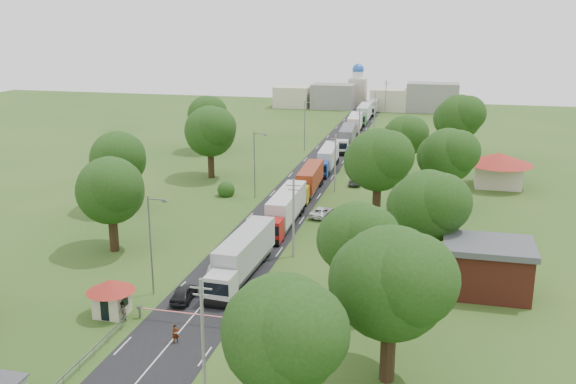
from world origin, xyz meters
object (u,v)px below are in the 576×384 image
(boom_barrier, at_px, (172,313))
(car_lane_mid, at_px, (218,269))
(info_sign, at_px, (347,154))
(pedestrian_near, at_px, (176,334))
(car_lane_front, at_px, (184,293))
(truck_0, at_px, (242,256))
(guard_booth, at_px, (111,293))

(boom_barrier, height_order, car_lane_mid, car_lane_mid)
(info_sign, height_order, pedestrian_near, info_sign)
(car_lane_front, bearing_deg, truck_0, -122.59)
(info_sign, height_order, car_lane_front, info_sign)
(boom_barrier, bearing_deg, pedestrian_near, -62.31)
(boom_barrier, distance_m, truck_0, 11.68)
(info_sign, relative_size, car_lane_front, 0.94)
(car_lane_front, bearing_deg, guard_booth, 35.33)
(pedestrian_near, bearing_deg, car_lane_front, 71.58)
(guard_booth, height_order, pedestrian_near, guard_booth)
(info_sign, distance_m, truck_0, 48.94)
(truck_0, bearing_deg, car_lane_front, -118.08)
(truck_0, relative_size, car_lane_mid, 3.80)
(guard_booth, bearing_deg, info_sign, 78.32)
(car_lane_front, relative_size, car_lane_mid, 1.06)
(info_sign, bearing_deg, boom_barrier, -96.24)
(guard_booth, distance_m, truck_0, 14.27)
(boom_barrier, bearing_deg, car_lane_mid, 88.14)
(pedestrian_near, bearing_deg, car_lane_mid, 59.67)
(truck_0, bearing_deg, car_lane_mid, -175.85)
(info_sign, xyz_separation_m, car_lane_mid, (-6.20, -48.99, -2.32))
(guard_booth, distance_m, pedestrian_near, 8.55)
(truck_0, xyz_separation_m, pedestrian_near, (-1.17, -14.70, -1.48))
(boom_barrier, relative_size, car_lane_mid, 2.24)
(boom_barrier, height_order, guard_booth, guard_booth)
(truck_0, distance_m, car_lane_mid, 3.11)
(truck_0, relative_size, car_lane_front, 3.58)
(car_lane_mid, height_order, pedestrian_near, pedestrian_near)
(boom_barrier, height_order, info_sign, info_sign)
(guard_booth, height_order, car_lane_front, guard_booth)
(guard_booth, xyz_separation_m, info_sign, (12.40, 60.00, 0.84))
(truck_0, height_order, car_lane_mid, truck_0)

